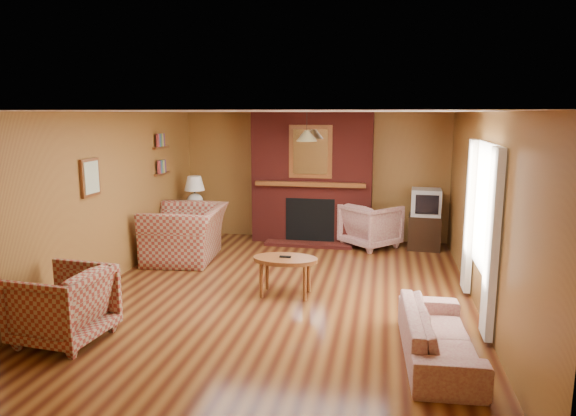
% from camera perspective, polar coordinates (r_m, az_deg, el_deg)
% --- Properties ---
extents(floor, '(6.50, 6.50, 0.00)m').
position_cam_1_polar(floor, '(6.93, -0.97, -9.59)').
color(floor, '#421B0E').
rests_on(floor, ground).
extents(ceiling, '(6.50, 6.50, 0.00)m').
position_cam_1_polar(ceiling, '(6.51, -1.04, 10.67)').
color(ceiling, silver).
rests_on(ceiling, wall_back).
extents(wall_back, '(6.50, 0.00, 6.50)m').
position_cam_1_polar(wall_back, '(9.78, 2.92, 3.55)').
color(wall_back, olive).
rests_on(wall_back, floor).
extents(wall_front, '(6.50, 0.00, 6.50)m').
position_cam_1_polar(wall_front, '(3.59, -11.85, -8.89)').
color(wall_front, olive).
rests_on(wall_front, floor).
extents(wall_left, '(0.00, 6.50, 6.50)m').
position_cam_1_polar(wall_left, '(7.53, -19.96, 0.85)').
color(wall_left, olive).
rests_on(wall_left, floor).
extents(wall_right, '(0.00, 6.50, 6.50)m').
position_cam_1_polar(wall_right, '(6.58, 20.83, -0.53)').
color(wall_right, olive).
rests_on(wall_right, floor).
extents(fireplace, '(2.20, 0.82, 2.40)m').
position_cam_1_polar(fireplace, '(9.53, 2.70, 3.26)').
color(fireplace, '#541712').
rests_on(fireplace, floor).
extents(window_right, '(0.10, 1.85, 2.00)m').
position_cam_1_polar(window_right, '(6.39, 20.66, -1.49)').
color(window_right, beige).
rests_on(window_right, wall_right).
extents(bookshelf, '(0.09, 0.55, 0.71)m').
position_cam_1_polar(bookshelf, '(9.12, -13.74, 5.71)').
color(bookshelf, brown).
rests_on(bookshelf, wall_left).
extents(botanical_print, '(0.05, 0.40, 0.50)m').
position_cam_1_polar(botanical_print, '(7.21, -21.11, 3.18)').
color(botanical_print, brown).
rests_on(botanical_print, wall_left).
extents(pendant_light, '(0.36, 0.36, 0.48)m').
position_cam_1_polar(pendant_light, '(8.78, 2.10, 8.01)').
color(pendant_light, black).
rests_on(pendant_light, ceiling).
extents(plaid_loveseat, '(1.31, 1.46, 0.88)m').
position_cam_1_polar(plaid_loveseat, '(8.58, -11.28, -2.78)').
color(plaid_loveseat, maroon).
rests_on(plaid_loveseat, floor).
extents(plaid_armchair, '(0.94, 0.92, 0.79)m').
position_cam_1_polar(plaid_armchair, '(5.97, -23.76, -9.84)').
color(plaid_armchair, maroon).
rests_on(plaid_armchair, floor).
extents(floral_sofa, '(0.73, 1.69, 0.48)m').
position_cam_1_polar(floral_sofa, '(5.37, 16.36, -13.39)').
color(floral_sofa, '#B9A78F').
rests_on(floral_sofa, floor).
extents(floral_armchair, '(1.21, 1.21, 0.79)m').
position_cam_1_polar(floral_armchair, '(9.34, 9.18, -1.90)').
color(floral_armchair, '#B9A78F').
rests_on(floral_armchair, floor).
extents(coffee_table, '(0.86, 0.53, 0.53)m').
position_cam_1_polar(coffee_table, '(6.79, -0.30, -6.07)').
color(coffee_table, brown).
rests_on(coffee_table, floor).
extents(side_table, '(0.52, 0.52, 0.63)m').
position_cam_1_polar(side_table, '(9.69, -10.20, -1.97)').
color(side_table, brown).
rests_on(side_table, floor).
extents(table_lamp, '(0.37, 0.37, 0.61)m').
position_cam_1_polar(table_lamp, '(9.57, -10.33, 1.89)').
color(table_lamp, silver).
rests_on(table_lamp, side_table).
extents(tv_stand, '(0.60, 0.55, 0.61)m').
position_cam_1_polar(tv_stand, '(9.43, 14.93, -2.58)').
color(tv_stand, black).
rests_on(tv_stand, floor).
extents(crt_tv, '(0.53, 0.52, 0.46)m').
position_cam_1_polar(crt_tv, '(9.32, 15.08, 0.63)').
color(crt_tv, '#9D9FA4').
rests_on(crt_tv, tv_stand).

